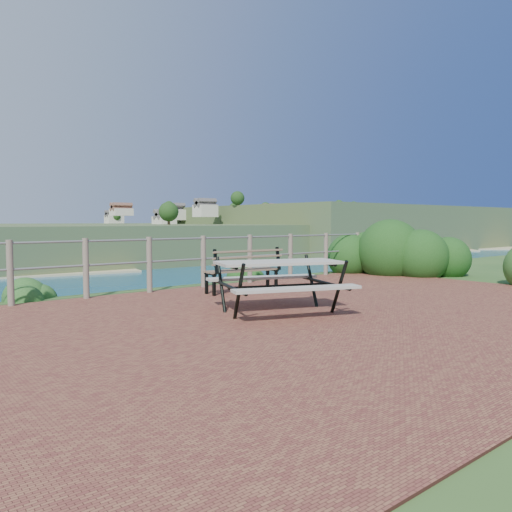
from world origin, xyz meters
The scene contains 9 objects.
ground centered at (0.00, 0.00, 0.00)m, with size 10.00×7.00×0.12m, color brown.
safety_railing centered at (0.00, 3.35, 0.57)m, with size 9.40×0.10×1.00m.
distant_bay centered at (173.07, 202.61, -1.52)m, with size 290.00×232.36×24.00m.
picnic_table centered at (-0.66, 0.41, 0.46)m, with size 1.85×1.42×0.72m.
park_bench centered at (0.18, 2.35, 0.53)m, with size 1.46×0.47×0.81m.
shrub_right_front centered at (5.34, 2.07, 0.00)m, with size 1.64×1.64×2.32m, color #163C12.
shrub_right_edge centered at (4.73, 3.60, 0.00)m, with size 1.21×1.21×1.72m, color #163C12.
shrub_lip_west centered at (-3.01, 4.10, 0.00)m, with size 0.81×0.81×0.57m, color #1F4E1D.
shrub_lip_east centered at (1.79, 4.30, 0.00)m, with size 0.72×0.72×0.44m, color #163C12.
Camera 1 is at (-5.26, -4.79, 1.30)m, focal length 35.00 mm.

